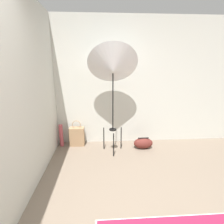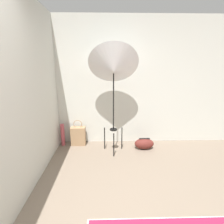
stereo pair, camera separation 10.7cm
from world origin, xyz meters
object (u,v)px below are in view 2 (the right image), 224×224
tote_bag (78,136)px  duffel_bag (144,144)px  photo_umbrella (114,68)px  paper_roll (63,135)px

tote_bag → duffel_bag: (1.37, -0.23, -0.09)m
photo_umbrella → tote_bag: bearing=157.1°
duffel_bag → paper_roll: size_ratio=0.83×
photo_umbrella → paper_roll: (-1.06, 0.30, -1.38)m
photo_umbrella → paper_roll: size_ratio=4.35×
paper_roll → tote_bag: bearing=2.0°
paper_roll → photo_umbrella: bearing=-15.8°
photo_umbrella → duffel_bag: photo_umbrella is taller
duffel_bag → photo_umbrella: bearing=-172.4°
paper_roll → duffel_bag: bearing=-7.3°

